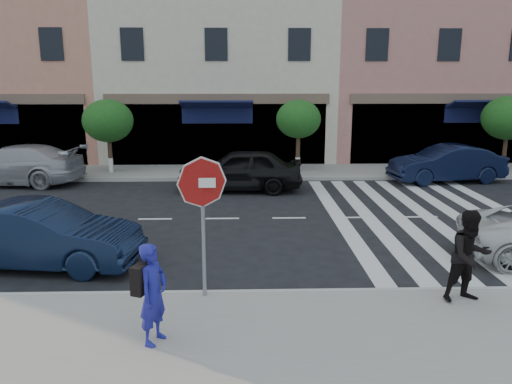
% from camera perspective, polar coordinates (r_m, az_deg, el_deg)
% --- Properties ---
extents(ground, '(120.00, 120.00, 0.00)m').
position_cam_1_polar(ground, '(11.16, -4.64, -8.79)').
color(ground, black).
rests_on(ground, ground).
extents(sidewalk_near, '(60.00, 4.50, 0.15)m').
position_cam_1_polar(sidewalk_near, '(7.78, -6.10, -18.65)').
color(sidewalk_near, gray).
rests_on(sidewalk_near, ground).
extents(sidewalk_far, '(60.00, 3.00, 0.15)m').
position_cam_1_polar(sidewalk_far, '(21.74, -3.19, 2.30)').
color(sidewalk_far, gray).
rests_on(sidewalk_far, ground).
extents(building_west_mid, '(10.00, 9.00, 14.00)m').
position_cam_1_polar(building_west_mid, '(29.83, -25.76, 17.37)').
color(building_west_mid, tan).
rests_on(building_west_mid, ground).
extents(building_centre, '(11.00, 9.00, 11.00)m').
position_cam_1_polar(building_centre, '(27.39, -4.09, 15.92)').
color(building_centre, beige).
rests_on(building_centre, ground).
extents(building_east_mid, '(13.00, 9.00, 13.00)m').
position_cam_1_polar(building_east_mid, '(29.53, 20.98, 16.87)').
color(building_east_mid, tan).
rests_on(building_east_mid, ground).
extents(street_tree_wb, '(2.10, 2.10, 3.06)m').
position_cam_1_polar(street_tree_wb, '(21.95, -16.56, 7.77)').
color(street_tree_wb, '#473323').
rests_on(street_tree_wb, sidewalk_far).
extents(street_tree_c, '(1.90, 1.90, 3.04)m').
position_cam_1_polar(street_tree_c, '(21.35, 4.88, 8.26)').
color(street_tree_c, '#473323').
rests_on(street_tree_c, sidewalk_far).
extents(street_tree_ea, '(2.20, 2.20, 3.19)m').
position_cam_1_polar(street_tree_ea, '(24.09, 26.88, 7.54)').
color(street_tree_ea, '#473323').
rests_on(street_tree_ea, sidewalk_far).
extents(stop_sign, '(0.93, 0.11, 2.63)m').
position_cam_1_polar(stop_sign, '(8.95, -6.15, -0.54)').
color(stop_sign, gray).
rests_on(stop_sign, sidewalk_near).
extents(photographer, '(0.57, 0.68, 1.59)m').
position_cam_1_polar(photographer, '(7.85, -11.67, -11.32)').
color(photographer, navy).
rests_on(photographer, sidewalk_near).
extents(walker, '(0.94, 0.80, 1.70)m').
position_cam_1_polar(walker, '(9.81, 23.24, -6.76)').
color(walker, black).
rests_on(walker, sidewalk_near).
extents(car_near_mid, '(4.57, 2.11, 1.45)m').
position_cam_1_polar(car_near_mid, '(12.05, -23.46, -4.56)').
color(car_near_mid, '#0D1931').
rests_on(car_near_mid, ground).
extents(car_far_left, '(5.52, 2.75, 1.54)m').
position_cam_1_polar(car_far_left, '(21.64, -25.89, 2.81)').
color(car_far_left, '#A1A0A6').
rests_on(car_far_left, ground).
extents(car_far_mid, '(4.66, 2.05, 1.56)m').
position_cam_1_polar(car_far_mid, '(18.41, -1.87, 2.56)').
color(car_far_mid, black).
rests_on(car_far_mid, ground).
extents(car_far_right, '(4.63, 2.11, 1.47)m').
position_cam_1_polar(car_far_right, '(21.35, 20.93, 3.05)').
color(car_far_right, black).
rests_on(car_far_right, ground).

